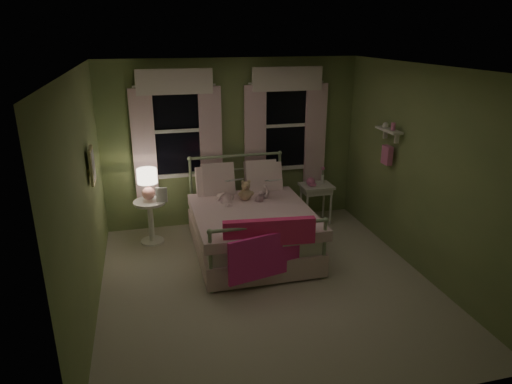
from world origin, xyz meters
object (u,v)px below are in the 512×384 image
object	(u,v)px
teddy_bear	(246,192)
nightstand_right	(316,191)
table_lamp	(147,181)
bed	(250,225)
nightstand_left	(150,216)
child_left	(224,179)
child_right	(262,180)

from	to	relation	value
teddy_bear	nightstand_right	xyz separation A→B (m)	(1.26, 0.45, -0.24)
teddy_bear	table_lamp	distance (m)	1.41
bed	teddy_bear	bearing A→B (deg)	90.00
teddy_bear	table_lamp	size ratio (longest dim) A/B	0.67
teddy_bear	nightstand_left	size ratio (longest dim) A/B	0.47
teddy_bear	nightstand_right	distance (m)	1.36
child_left	table_lamp	size ratio (longest dim) A/B	1.73
table_lamp	child_right	bearing A→B (deg)	-6.38
bed	child_left	distance (m)	0.77
child_right	teddy_bear	bearing A→B (deg)	55.04
child_right	nightstand_right	world-z (taller)	child_right
bed	teddy_bear	xyz separation A→B (m)	(-0.00, 0.26, 0.41)
child_left	table_lamp	distance (m)	1.09
child_left	child_right	distance (m)	0.56
nightstand_left	table_lamp	size ratio (longest dim) A/B	1.42
child_right	teddy_bear	world-z (taller)	child_right
bed	child_right	world-z (taller)	child_right
nightstand_left	child_right	bearing A→B (deg)	-6.38
nightstand_left	nightstand_right	bearing A→B (deg)	2.28
bed	nightstand_left	bearing A→B (deg)	155.95
child_right	nightstand_right	xyz separation A→B (m)	(0.98, 0.29, -0.35)
table_lamp	teddy_bear	bearing A→B (deg)	-14.14
teddy_bear	nightstand_left	world-z (taller)	teddy_bear
table_lamp	nightstand_right	xyz separation A→B (m)	(2.61, 0.10, -0.40)
child_left	child_right	size ratio (longest dim) A/B	1.19
nightstand_right	table_lamp	bearing A→B (deg)	-177.72
table_lamp	nightstand_right	distance (m)	2.65
child_left	child_right	xyz separation A→B (m)	(0.56, 0.00, -0.06)
bed	nightstand_right	distance (m)	1.46
nightstand_right	bed	bearing A→B (deg)	-150.68
bed	nightstand_right	world-z (taller)	bed
nightstand_right	teddy_bear	bearing A→B (deg)	-160.56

